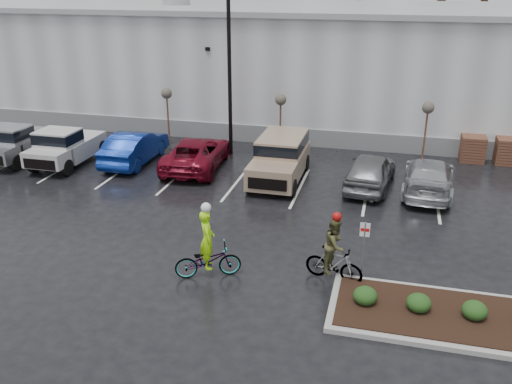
% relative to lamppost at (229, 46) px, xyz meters
% --- Properties ---
extents(ground, '(120.00, 120.00, 0.00)m').
position_rel_lamppost_xyz_m(ground, '(4.00, -12.00, -5.69)').
color(ground, black).
rests_on(ground, ground).
extents(warehouse, '(60.50, 15.50, 7.20)m').
position_rel_lamppost_xyz_m(warehouse, '(4.00, 9.99, -2.04)').
color(warehouse, '#B3B5B8').
rests_on(warehouse, ground).
extents(wooded_ridge, '(80.00, 25.00, 6.00)m').
position_rel_lamppost_xyz_m(wooded_ridge, '(4.00, 33.00, -2.69)').
color(wooded_ridge, '#2C441C').
rests_on(wooded_ridge, ground).
extents(lamppost, '(0.50, 1.00, 9.22)m').
position_rel_lamppost_xyz_m(lamppost, '(0.00, 0.00, 0.00)').
color(lamppost, black).
rests_on(lamppost, ground).
extents(sapling_west, '(0.60, 0.60, 3.20)m').
position_rel_lamppost_xyz_m(sapling_west, '(-4.00, 1.00, -2.96)').
color(sapling_west, '#44271B').
rests_on(sapling_west, ground).
extents(sapling_mid, '(0.60, 0.60, 3.20)m').
position_rel_lamppost_xyz_m(sapling_mid, '(2.50, 1.00, -2.96)').
color(sapling_mid, '#44271B').
rests_on(sapling_mid, ground).
extents(sapling_east, '(0.60, 0.60, 3.20)m').
position_rel_lamppost_xyz_m(sapling_east, '(10.00, 1.00, -2.96)').
color(sapling_east, '#44271B').
rests_on(sapling_east, ground).
extents(pallet_stack_a, '(1.20, 1.20, 1.35)m').
position_rel_lamppost_xyz_m(pallet_stack_a, '(12.50, 2.00, -5.01)').
color(pallet_stack_a, '#44271B').
rests_on(pallet_stack_a, ground).
extents(pallet_stack_b, '(1.20, 1.20, 1.35)m').
position_rel_lamppost_xyz_m(pallet_stack_b, '(14.20, 2.00, -5.01)').
color(pallet_stack_b, '#44271B').
rests_on(pallet_stack_b, ground).
extents(curb_island, '(8.00, 3.00, 0.15)m').
position_rel_lamppost_xyz_m(curb_island, '(11.00, -13.00, -5.61)').
color(curb_island, gray).
rests_on(curb_island, ground).
extents(mulch_bed, '(7.60, 2.60, 0.04)m').
position_rel_lamppost_xyz_m(mulch_bed, '(11.00, -13.00, -5.52)').
color(mulch_bed, black).
rests_on(mulch_bed, curb_island).
extents(shrub_a, '(0.70, 0.70, 0.52)m').
position_rel_lamppost_xyz_m(shrub_a, '(8.00, -13.00, -5.27)').
color(shrub_a, '#1B3813').
rests_on(shrub_a, curb_island).
extents(shrub_b, '(0.70, 0.70, 0.52)m').
position_rel_lamppost_xyz_m(shrub_b, '(9.50, -13.00, -5.27)').
color(shrub_b, '#1B3813').
rests_on(shrub_b, curb_island).
extents(shrub_c, '(0.70, 0.70, 0.52)m').
position_rel_lamppost_xyz_m(shrub_c, '(11.00, -13.00, -5.27)').
color(shrub_c, '#1B3813').
rests_on(shrub_c, curb_island).
extents(fire_lane_sign, '(0.30, 0.05, 2.20)m').
position_rel_lamppost_xyz_m(fire_lane_sign, '(7.80, -11.80, -4.28)').
color(fire_lane_sign, gray).
rests_on(fire_lane_sign, ground).
extents(pickup_silver, '(2.10, 5.20, 1.96)m').
position_rel_lamppost_xyz_m(pickup_silver, '(-10.44, -3.40, -4.71)').
color(pickup_silver, '#9C9DA3').
rests_on(pickup_silver, ground).
extents(pickup_white, '(2.10, 5.20, 1.96)m').
position_rel_lamppost_xyz_m(pickup_white, '(-7.62, -3.39, -4.71)').
color(pickup_white, '#B8B8B3').
rests_on(pickup_white, ground).
extents(car_blue, '(1.81, 5.03, 1.65)m').
position_rel_lamppost_xyz_m(car_blue, '(-4.38, -2.55, -4.86)').
color(car_blue, navy).
rests_on(car_blue, ground).
extents(car_red, '(2.97, 5.69, 1.53)m').
position_rel_lamppost_xyz_m(car_red, '(-1.02, -2.56, -4.92)').
color(car_red, maroon).
rests_on(car_red, ground).
extents(suv_tan, '(2.20, 5.10, 2.06)m').
position_rel_lamppost_xyz_m(suv_tan, '(3.39, -3.32, -4.66)').
color(suv_tan, '#9D846A').
rests_on(suv_tan, ground).
extents(car_grey, '(2.41, 4.88, 1.60)m').
position_rel_lamppost_xyz_m(car_grey, '(7.57, -3.10, -4.89)').
color(car_grey, slate).
rests_on(car_grey, ground).
extents(car_far_silver, '(2.47, 5.35, 1.51)m').
position_rel_lamppost_xyz_m(car_far_silver, '(10.11, -3.09, -4.93)').
color(car_far_silver, '#ABAFB2').
rests_on(car_far_silver, ground).
extents(cyclist_hivis, '(2.25, 1.55, 2.58)m').
position_rel_lamppost_xyz_m(cyclist_hivis, '(2.98, -12.42, -4.90)').
color(cyclist_hivis, '#3F3F44').
rests_on(cyclist_hivis, ground).
extents(cyclist_olive, '(1.90, 0.96, 2.38)m').
position_rel_lamppost_xyz_m(cyclist_olive, '(6.93, -11.68, -4.82)').
color(cyclist_olive, '#3F3F44').
rests_on(cyclist_olive, ground).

